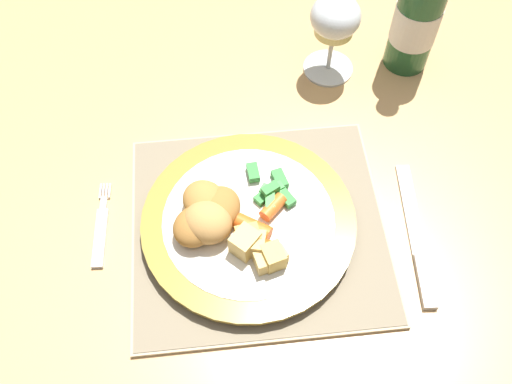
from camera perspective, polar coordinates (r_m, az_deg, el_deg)
The scene contains 12 objects.
ground_plane at distance 1.45m, azimuth -1.36°, elevation -14.27°, with size 6.00×6.00×0.00m, color #383333.
dining_table at distance 0.85m, azimuth -2.24°, elevation -0.71°, with size 1.33×0.94×0.74m.
placemat at distance 0.73m, azimuth 0.25°, elevation -3.53°, with size 0.32×0.30×0.01m.
dinner_plate at distance 0.71m, azimuth -0.74°, elevation -3.06°, with size 0.27×0.27×0.02m.
breaded_croquettes at distance 0.69m, azimuth -4.94°, elevation -2.25°, with size 0.11×0.11×0.04m.
green_beans_pile at distance 0.72m, azimuth 1.61°, elevation 0.18°, with size 0.06×0.07×0.02m.
glazed_carrots at distance 0.69m, azimuth 0.28°, elevation -3.77°, with size 0.07×0.09×0.02m.
fork at distance 0.75m, azimuth -15.24°, elevation -3.75°, with size 0.02×0.12×0.01m.
table_knife at distance 0.74m, azimuth 15.90°, elevation -5.14°, with size 0.03×0.21×0.01m.
wine_glass at distance 0.84m, azimuth 7.89°, elevation 16.51°, with size 0.08×0.08×0.13m.
bottle at distance 0.87m, azimuth 16.11°, elevation 17.29°, with size 0.07×0.07×0.28m.
roast_potatoes at distance 0.67m, azimuth 0.10°, elevation -5.56°, with size 0.07×0.06×0.03m.
Camera 1 is at (-0.01, -0.44, 1.38)m, focal length 40.00 mm.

